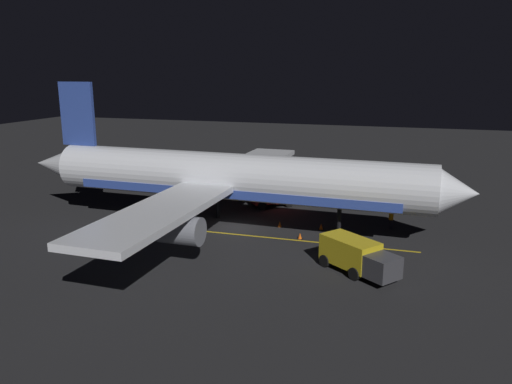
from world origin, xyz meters
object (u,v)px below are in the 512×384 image
(traffic_cone_under_wing, at_px, (360,274))
(traffic_cone_far, at_px, (280,224))
(airliner, at_px, (228,178))
(traffic_cone_near_left, at_px, (300,236))
(catering_truck, at_px, (278,195))
(ground_crew_worker, at_px, (391,219))
(baggage_truck, at_px, (356,256))
(traffic_cone_near_right, at_px, (321,227))

(traffic_cone_under_wing, relative_size, traffic_cone_far, 1.00)
(airliner, height_order, traffic_cone_near_left, airliner)
(catering_truck, height_order, ground_crew_worker, catering_truck)
(airliner, relative_size, ground_crew_worker, 23.67)
(catering_truck, bearing_deg, ground_crew_worker, 68.20)
(airliner, bearing_deg, traffic_cone_far, 108.89)
(airliner, xyz_separation_m, catering_truck, (-8.70, 2.28, -3.39))
(ground_crew_worker, bearing_deg, baggage_truck, -9.27)
(traffic_cone_near_right, xyz_separation_m, traffic_cone_far, (0.43, -3.69, 0.00))
(traffic_cone_near_left, height_order, traffic_cone_far, same)
(traffic_cone_far, bearing_deg, traffic_cone_near_right, 96.71)
(baggage_truck, xyz_separation_m, catering_truck, (-15.76, -9.92, -0.07))
(ground_crew_worker, distance_m, traffic_cone_near_left, 8.82)
(ground_crew_worker, height_order, traffic_cone_near_right, ground_crew_worker)
(traffic_cone_under_wing, bearing_deg, traffic_cone_near_left, -139.58)
(catering_truck, relative_size, traffic_cone_near_left, 11.04)
(airliner, xyz_separation_m, traffic_cone_under_wing, (7.82, 12.56, -4.30))
(traffic_cone_near_right, relative_size, traffic_cone_under_wing, 1.00)
(catering_truck, relative_size, ground_crew_worker, 3.49)
(ground_crew_worker, xyz_separation_m, traffic_cone_under_wing, (11.83, -1.45, -0.64))
(airliner, height_order, catering_truck, airliner)
(baggage_truck, distance_m, traffic_cone_near_right, 9.94)
(ground_crew_worker, height_order, traffic_cone_near_left, ground_crew_worker)
(airliner, xyz_separation_m, traffic_cone_near_right, (-1.95, 8.11, -4.30))
(traffic_cone_near_left, bearing_deg, airliner, -99.58)
(catering_truck, relative_size, traffic_cone_near_right, 11.04)
(baggage_truck, bearing_deg, traffic_cone_under_wing, 25.38)
(traffic_cone_near_right, bearing_deg, catering_truck, -139.20)
(airliner, relative_size, traffic_cone_near_right, 74.90)
(airliner, relative_size, catering_truck, 6.78)
(traffic_cone_near_left, distance_m, traffic_cone_under_wing, 8.75)
(airliner, height_order, traffic_cone_far, airliner)
(traffic_cone_near_left, bearing_deg, traffic_cone_under_wing, 40.42)
(ground_crew_worker, distance_m, traffic_cone_far, 9.93)
(baggage_truck, distance_m, traffic_cone_near_left, 8.00)
(catering_truck, bearing_deg, traffic_cone_near_left, 25.03)
(baggage_truck, height_order, traffic_cone_under_wing, baggage_truck)
(traffic_cone_near_right, relative_size, traffic_cone_far, 1.00)
(baggage_truck, bearing_deg, traffic_cone_near_left, -138.00)
(traffic_cone_near_right, bearing_deg, traffic_cone_near_left, -21.49)
(catering_truck, distance_m, ground_crew_worker, 12.63)
(baggage_truck, height_order, traffic_cone_far, baggage_truck)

